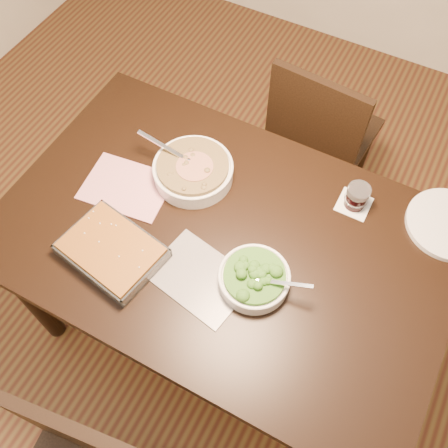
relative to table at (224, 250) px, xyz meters
The scene contains 10 objects.
ground 0.65m from the table, ahead, with size 4.00×4.00×0.00m, color #441F13.
table is the anchor object (origin of this frame).
magazine_a 0.38m from the table, behind, with size 0.28×0.20×0.01m, color #C2375A.
magazine_b 0.19m from the table, 87.92° to the right, with size 0.28×0.20×0.00m, color #27272F.
coaster 0.44m from the table, 43.56° to the left, with size 0.10×0.10×0.00m, color white.
stew_bowl 0.28m from the table, 141.82° to the left, with size 0.29×0.26×0.10m.
broccoli_bowl 0.22m from the table, 32.69° to the right, with size 0.24×0.21×0.08m.
baking_dish 0.36m from the table, 140.48° to the right, with size 0.32×0.26×0.05m.
wine_tumbler 0.45m from the table, 43.56° to the left, with size 0.07×0.07×0.08m.
chair_far 0.80m from the table, 86.44° to the left, with size 0.43×0.43×0.85m.
Camera 1 is at (0.36, -0.68, 2.08)m, focal length 40.00 mm.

